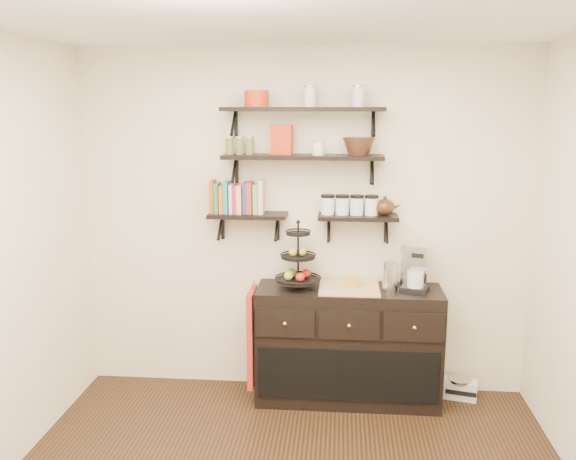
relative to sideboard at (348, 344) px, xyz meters
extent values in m
cube|color=white|center=(-0.36, -1.51, 2.25)|extent=(3.50, 3.50, 0.02)
cube|color=white|center=(-0.36, 0.24, 0.90)|extent=(3.50, 0.02, 2.70)
cube|color=black|center=(-0.36, 0.10, 1.78)|extent=(1.20, 0.27, 0.03)
cube|color=black|center=(-0.88, 0.22, 1.67)|extent=(0.02, 0.03, 0.20)
cube|color=black|center=(0.16, 0.22, 1.67)|extent=(0.02, 0.03, 0.20)
cube|color=black|center=(-0.36, 0.10, 1.43)|extent=(1.20, 0.27, 0.03)
cube|color=black|center=(-0.88, 0.22, 1.32)|extent=(0.02, 0.03, 0.20)
cube|color=black|center=(0.16, 0.22, 1.32)|extent=(0.02, 0.03, 0.20)
cube|color=black|center=(-0.78, 0.11, 0.98)|extent=(0.60, 0.25, 0.03)
cube|color=black|center=(-1.00, 0.22, 0.87)|extent=(0.02, 0.03, 0.20)
cube|color=black|center=(-0.56, 0.22, 0.87)|extent=(0.03, 0.03, 0.20)
cube|color=black|center=(0.06, 0.11, 0.98)|extent=(0.60, 0.25, 0.03)
cube|color=black|center=(-0.16, 0.22, 0.87)|extent=(0.03, 0.03, 0.20)
cube|color=black|center=(0.28, 0.22, 0.87)|extent=(0.02, 0.03, 0.20)
cube|color=#BA421C|center=(-1.04, 0.12, 1.10)|extent=(0.02, 0.15, 0.20)
cube|color=#23714D|center=(-1.01, 0.12, 1.12)|extent=(0.03, 0.15, 0.24)
cube|color=#F25D0B|center=(-0.97, 0.12, 1.10)|extent=(0.04, 0.15, 0.21)
cube|color=teal|center=(-0.93, 0.12, 1.12)|extent=(0.03, 0.15, 0.25)
cube|color=beige|center=(-0.90, 0.12, 1.11)|extent=(0.03, 0.15, 0.22)
cube|color=#A91D5E|center=(-0.86, 0.12, 1.13)|extent=(0.04, 0.15, 0.26)
cube|color=#E4C246|center=(-0.82, 0.12, 1.11)|extent=(0.03, 0.15, 0.23)
cube|color=navy|center=(-0.79, 0.12, 1.10)|extent=(0.03, 0.15, 0.20)
cube|color=#993523|center=(-0.75, 0.12, 1.12)|extent=(0.04, 0.15, 0.24)
cube|color=#57AB62|center=(-0.71, 0.12, 1.10)|extent=(0.03, 0.15, 0.21)
cube|color=#CAAD96|center=(-0.67, 0.12, 1.12)|extent=(0.03, 0.15, 0.25)
cylinder|color=silver|center=(-0.17, 0.12, 1.06)|extent=(0.10, 0.10, 0.13)
cylinder|color=silver|center=(-0.06, 0.12, 1.06)|extent=(0.10, 0.10, 0.13)
cylinder|color=silver|center=(0.05, 0.12, 1.06)|extent=(0.10, 0.10, 0.13)
cylinder|color=silver|center=(0.16, 0.12, 1.06)|extent=(0.10, 0.10, 0.13)
cube|color=black|center=(0.00, 0.00, 0.00)|extent=(1.40, 0.45, 0.90)
cube|color=tan|center=(0.00, 0.00, 0.46)|extent=(0.45, 0.41, 0.02)
sphere|color=gold|center=(-0.47, -0.25, 0.25)|extent=(0.04, 0.04, 0.04)
sphere|color=gold|center=(0.00, -0.25, 0.25)|extent=(0.04, 0.04, 0.04)
sphere|color=gold|center=(0.47, -0.25, 0.25)|extent=(0.04, 0.04, 0.04)
cylinder|color=black|center=(-0.39, 0.00, 0.70)|extent=(0.02, 0.02, 0.50)
cylinder|color=black|center=(-0.39, 0.00, 0.51)|extent=(0.34, 0.34, 0.01)
cylinder|color=black|center=(-0.39, 0.00, 0.69)|extent=(0.26, 0.26, 0.02)
cylinder|color=black|center=(-0.39, 0.00, 0.87)|extent=(0.18, 0.18, 0.02)
sphere|color=#B21914|center=(-0.33, 0.04, 0.55)|extent=(0.07, 0.07, 0.07)
sphere|color=gold|center=(-0.43, 0.00, 0.72)|extent=(0.06, 0.06, 0.06)
cube|color=#B7892A|center=(0.02, 0.00, 0.50)|extent=(0.08, 0.08, 0.08)
cube|color=black|center=(0.49, 0.00, 0.47)|extent=(0.24, 0.23, 0.04)
cube|color=silver|center=(0.49, 0.06, 0.62)|extent=(0.21, 0.13, 0.30)
cube|color=silver|center=(0.49, 0.00, 0.77)|extent=(0.24, 0.23, 0.06)
cylinder|color=silver|center=(0.49, -0.02, 0.54)|extent=(0.16, 0.16, 0.11)
cylinder|color=silver|center=(0.30, -0.02, 0.56)|extent=(0.11, 0.11, 0.22)
cube|color=#B32D13|center=(-0.73, -0.10, 0.08)|extent=(0.04, 0.32, 0.74)
cube|color=silver|center=(0.88, 0.10, -0.38)|extent=(0.29, 0.19, 0.14)
cylinder|color=silver|center=(0.88, 0.10, -0.30)|extent=(0.22, 0.22, 0.02)
cube|color=black|center=(0.88, 0.03, -0.38)|extent=(0.23, 0.06, 0.04)
cube|color=red|center=(-0.52, 0.10, 1.56)|extent=(0.17, 0.10, 0.22)
cylinder|color=white|center=(-0.25, 0.10, 1.50)|extent=(0.09, 0.09, 0.10)
cylinder|color=red|center=(-0.71, 0.10, 1.86)|extent=(0.18, 0.18, 0.12)
camera|label=1|loc=(-0.07, -4.45, 1.81)|focal=38.00mm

